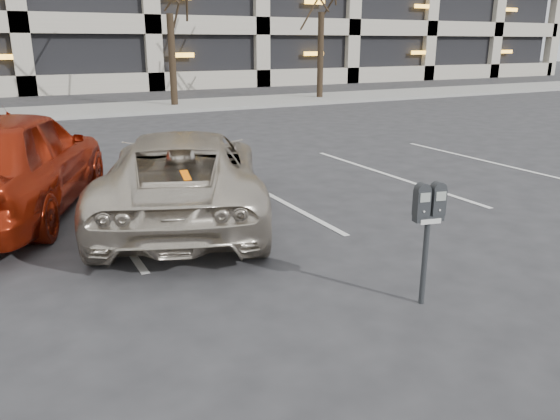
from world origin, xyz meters
name	(u,v)px	position (x,y,z in m)	size (l,w,h in m)	color
ground	(246,246)	(0.00, 0.00, 0.00)	(140.00, 140.00, 0.00)	#28282B
sidewalk	(73,111)	(0.00, 16.00, 0.06)	(80.00, 4.00, 0.12)	gray
stall_lines	(103,214)	(-1.40, 2.30, 0.01)	(16.90, 5.20, 0.00)	silver
parking_meter	(429,214)	(0.92, -2.34, 0.96)	(0.34, 0.19, 1.25)	black
suv_silver	(183,175)	(-0.32, 1.53, 0.67)	(3.79, 5.30, 1.35)	beige
car_red	(9,162)	(-2.60, 2.91, 0.84)	(1.98, 4.92, 1.68)	#9B230E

